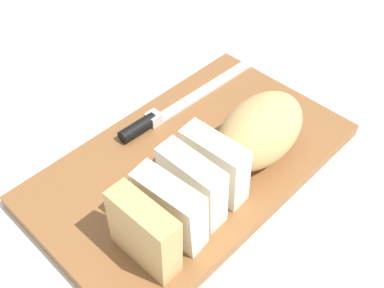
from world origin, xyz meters
TOP-DOWN VIEW (x-y plane):
  - ground_plane at (0.00, 0.00)m, footprint 3.00×3.00m
  - cutting_board at (0.00, 0.00)m, footprint 0.45×0.27m
  - bread_loaf at (-0.00, 0.06)m, footprint 0.31×0.10m
  - bread_knife at (-0.03, -0.09)m, footprint 0.29×0.03m
  - crumb_near_knife at (-0.06, -0.03)m, footprint 0.01×0.01m
  - crumb_near_loaf at (0.04, 0.01)m, footprint 0.01×0.01m
  - crumb_stray_left at (0.04, 0.02)m, footprint 0.00×0.00m
  - crumb_stray_right at (-0.03, -0.03)m, footprint 0.01×0.01m

SIDE VIEW (x-z plane):
  - ground_plane at x=0.00m, z-range 0.00..0.00m
  - cutting_board at x=0.00m, z-range 0.00..0.02m
  - crumb_stray_left at x=0.04m, z-range 0.02..0.03m
  - crumb_near_loaf at x=0.04m, z-range 0.02..0.03m
  - crumb_stray_right at x=-0.03m, z-range 0.02..0.03m
  - crumb_near_knife at x=-0.06m, z-range 0.02..0.03m
  - bread_knife at x=-0.03m, z-range 0.02..0.04m
  - bread_loaf at x=0.00m, z-range 0.02..0.11m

